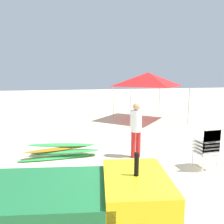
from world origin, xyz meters
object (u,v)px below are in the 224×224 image
object	(u,v)px
stacked_plastic_chairs	(208,145)
lifeguard_near_right	(136,127)
utility_cart	(72,208)
popup_canopy	(148,79)
surfboard_pile	(60,151)

from	to	relation	value
stacked_plastic_chairs	lifeguard_near_right	xyz separation A→B (m)	(-1.46, 1.35, 0.26)
utility_cart	popup_canopy	size ratio (longest dim) A/B	0.84
lifeguard_near_right	popup_canopy	distance (m)	6.08
utility_cart	surfboard_pile	distance (m)	3.91
lifeguard_near_right	popup_canopy	world-z (taller)	popup_canopy
lifeguard_near_right	surfboard_pile	bearing A→B (deg)	165.65
utility_cart	lifeguard_near_right	distance (m)	3.94
surfboard_pile	stacked_plastic_chairs	bearing A→B (deg)	-27.47
surfboard_pile	lifeguard_near_right	bearing A→B (deg)	-14.35
utility_cart	popup_canopy	bearing A→B (deg)	60.03
surfboard_pile	utility_cart	bearing A→B (deg)	-89.03
popup_canopy	lifeguard_near_right	bearing A→B (deg)	-117.77
utility_cart	popup_canopy	xyz separation A→B (m)	(4.92, 8.54, 1.53)
lifeguard_near_right	popup_canopy	bearing A→B (deg)	62.23
utility_cart	lifeguard_near_right	size ratio (longest dim) A/B	1.63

